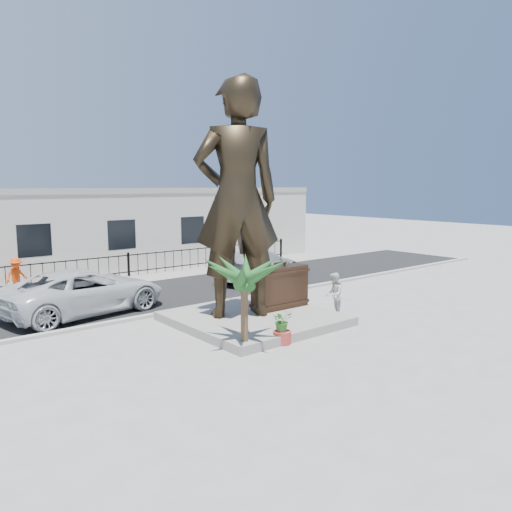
{
  "coord_description": "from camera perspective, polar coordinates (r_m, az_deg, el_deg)",
  "views": [
    {
      "loc": [
        -11.39,
        -11.93,
        4.86
      ],
      "look_at": [
        0.0,
        2.0,
        2.3
      ],
      "focal_mm": 35.0,
      "sensor_mm": 36.0,
      "label": 1
    }
  ],
  "objects": [
    {
      "name": "suitcase",
      "position": [
        18.67,
        2.75,
        -3.58
      ],
      "size": [
        2.24,
        0.76,
        1.57
      ],
      "primitive_type": "cube",
      "rotation": [
        0.0,
        0.0,
        -0.02
      ],
      "color": "#332115",
      "rests_on": "plinth"
    },
    {
      "name": "far_sidewalk",
      "position": [
        26.94,
        -13.6,
        -2.5
      ],
      "size": [
        40.0,
        2.5,
        0.02
      ],
      "primitive_type": "cube",
      "color": "#9E9991",
      "rests_on": "ground"
    },
    {
      "name": "statue",
      "position": [
        17.19,
        -2.19,
        6.49
      ],
      "size": [
        3.51,
        2.99,
        8.16
      ],
      "primitive_type": "imported",
      "rotation": [
        0.0,
        0.0,
        2.73
      ],
      "color": "black",
      "rests_on": "plinth"
    },
    {
      "name": "street",
      "position": [
        23.46,
        -9.34,
        -3.95
      ],
      "size": [
        40.0,
        7.0,
        0.01
      ],
      "primitive_type": "cube",
      "color": "black",
      "rests_on": "ground"
    },
    {
      "name": "tourist",
      "position": [
        18.87,
        8.9,
        -4.36
      ],
      "size": [
        1.01,
        0.98,
        1.64
      ],
      "primitive_type": "imported",
      "rotation": [
        0.0,
        0.0,
        3.79
      ],
      "color": "silver",
      "rests_on": "ground"
    },
    {
      "name": "worker",
      "position": [
        25.07,
        -25.71,
        -2.0
      ],
      "size": [
        1.18,
        0.95,
        1.59
      ],
      "primitive_type": "imported",
      "rotation": [
        0.0,
        0.0,
        0.4
      ],
      "color": "#DD410B",
      "rests_on": "far_sidewalk"
    },
    {
      "name": "plinth",
      "position": [
        17.92,
        -0.23,
        -7.14
      ],
      "size": [
        5.2,
        5.2,
        0.3
      ],
      "primitive_type": "cube",
      "color": "gray",
      "rests_on": "ground"
    },
    {
      "name": "curb",
      "position": [
        20.56,
        -4.43,
        -5.43
      ],
      "size": [
        40.0,
        0.25,
        0.12
      ],
      "primitive_type": "cube",
      "color": "#A5A399",
      "rests_on": "ground"
    },
    {
      "name": "building",
      "position": [
        31.21,
        -17.73,
        2.82
      ],
      "size": [
        28.0,
        7.0,
        4.4
      ],
      "primitive_type": "cube",
      "color": "silver",
      "rests_on": "ground"
    },
    {
      "name": "fence",
      "position": [
        27.56,
        -14.36,
        -1.05
      ],
      "size": [
        22.0,
        0.1,
        1.2
      ],
      "primitive_type": "cube",
      "color": "black",
      "rests_on": "ground"
    },
    {
      "name": "car_silver",
      "position": [
        25.64,
        0.31,
        -1.01
      ],
      "size": [
        5.88,
        3.72,
        1.59
      ],
      "primitive_type": "imported",
      "rotation": [
        0.0,
        0.0,
        1.87
      ],
      "color": "#A8A9AC",
      "rests_on": "street"
    },
    {
      "name": "planter",
      "position": [
        15.62,
        2.99,
        -9.28
      ],
      "size": [
        0.56,
        0.56,
        0.4
      ],
      "primitive_type": "cylinder",
      "color": "#AD362D",
      "rests_on": "ground"
    },
    {
      "name": "shrub",
      "position": [
        15.46,
        3.0,
        -7.36
      ],
      "size": [
        0.69,
        0.62,
        0.68
      ],
      "primitive_type": "imported",
      "rotation": [
        0.0,
        0.0,
        -0.15
      ],
      "color": "#2F6821",
      "rests_on": "planter"
    },
    {
      "name": "car_white",
      "position": [
        20.03,
        -19.03,
        -3.85
      ],
      "size": [
        6.55,
        3.8,
        1.72
      ],
      "primitive_type": "imported",
      "rotation": [
        0.0,
        0.0,
        1.73
      ],
      "color": "silver",
      "rests_on": "street"
    },
    {
      "name": "ground",
      "position": [
        17.2,
        4.27,
        -8.34
      ],
      "size": [
        100.0,
        100.0,
        0.0
      ],
      "primitive_type": "plane",
      "color": "#9E9991",
      "rests_on": "ground"
    },
    {
      "name": "palm_tree",
      "position": [
        15.04,
        -1.32,
        -10.75
      ],
      "size": [
        1.8,
        1.8,
        3.2
      ],
      "primitive_type": null,
      "color": "#1B4B1C",
      "rests_on": "ground"
    }
  ]
}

